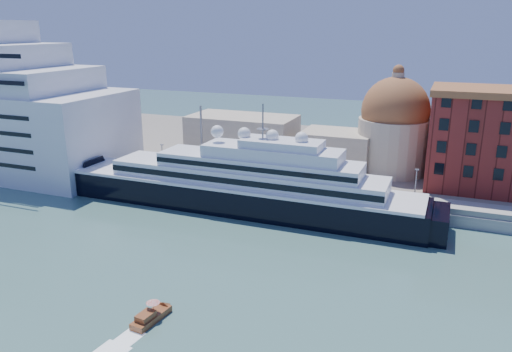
% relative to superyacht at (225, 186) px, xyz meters
% --- Properties ---
extents(ground, '(400.00, 400.00, 0.00)m').
position_rel_superyacht_xyz_m(ground, '(9.18, -23.00, -4.72)').
color(ground, '#39635F').
rests_on(ground, ground).
extents(quay, '(180.00, 10.00, 2.50)m').
position_rel_superyacht_xyz_m(quay, '(9.18, 11.00, -3.47)').
color(quay, gray).
rests_on(quay, ground).
extents(land, '(260.00, 72.00, 2.00)m').
position_rel_superyacht_xyz_m(land, '(9.18, 52.00, -3.72)').
color(land, slate).
rests_on(land, ground).
extents(quay_fence, '(180.00, 0.10, 1.20)m').
position_rel_superyacht_xyz_m(quay_fence, '(9.18, 6.50, -1.62)').
color(quay_fence, slate).
rests_on(quay_fence, quay).
extents(superyacht, '(91.60, 12.70, 27.37)m').
position_rel_superyacht_xyz_m(superyacht, '(0.00, 0.00, 0.00)').
color(superyacht, black).
rests_on(superyacht, ground).
extents(service_barge, '(14.20, 8.37, 3.03)m').
position_rel_superyacht_xyz_m(service_barge, '(-22.34, -0.63, -3.85)').
color(service_barge, white).
rests_on(service_barge, ground).
extents(water_taxi, '(2.87, 6.62, 3.05)m').
position_rel_superyacht_xyz_m(water_taxi, '(9.48, -44.50, -3.99)').
color(water_taxi, brown).
rests_on(water_taxi, ground).
extents(church, '(66.00, 18.00, 25.50)m').
position_rel_superyacht_xyz_m(church, '(15.57, 34.72, 6.18)').
color(church, beige).
rests_on(church, land).
extents(lamp_posts, '(120.80, 2.40, 18.00)m').
position_rel_superyacht_xyz_m(lamp_posts, '(-3.49, 9.27, 5.12)').
color(lamp_posts, slate).
rests_on(lamp_posts, quay).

